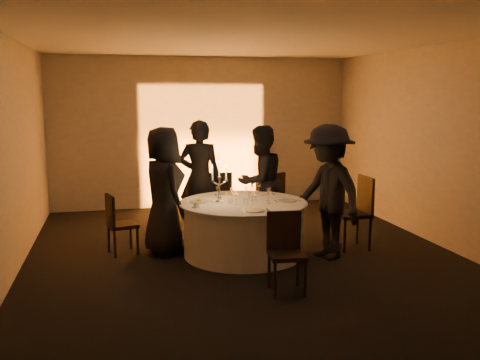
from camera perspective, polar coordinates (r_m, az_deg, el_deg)
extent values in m
plane|color=black|center=(7.70, 0.34, -7.97)|extent=(7.00, 7.00, 0.00)
plane|color=silver|center=(7.39, 0.37, 14.84)|extent=(7.00, 7.00, 0.00)
plane|color=#A29E97|center=(10.82, -4.03, 5.08)|extent=(7.00, 0.00, 7.00)
plane|color=#A29E97|center=(4.11, 11.91, -1.83)|extent=(7.00, 0.00, 7.00)
plane|color=#A29E97|center=(7.30, -23.19, 2.38)|extent=(0.00, 7.00, 7.00)
plane|color=#A29E97|center=(8.61, 20.19, 3.48)|extent=(0.00, 7.00, 7.00)
cube|color=black|center=(10.73, -3.68, -2.78)|extent=(0.25, 0.12, 0.10)
cylinder|color=black|center=(7.70, 0.34, -7.86)|extent=(0.60, 0.60, 0.03)
cylinder|color=black|center=(7.60, 0.35, -5.27)|extent=(0.20, 0.20, 0.75)
cylinder|color=silver|center=(7.60, 0.35, -5.27)|extent=(1.68, 1.68, 0.75)
cylinder|color=silver|center=(7.51, 0.35, -2.42)|extent=(1.80, 1.80, 0.02)
cube|color=black|center=(7.83, -12.41, -4.73)|extent=(0.47, 0.47, 0.05)
cube|color=black|center=(7.74, -13.69, -3.17)|extent=(0.14, 0.38, 0.43)
cylinder|color=black|center=(7.78, -10.86, -6.39)|extent=(0.04, 0.04, 0.41)
cylinder|color=black|center=(8.08, -11.58, -5.83)|extent=(0.04, 0.04, 0.41)
cylinder|color=black|center=(7.69, -13.18, -6.65)|extent=(0.04, 0.04, 0.41)
cylinder|color=black|center=(8.00, -13.82, -6.07)|extent=(0.04, 0.04, 0.41)
cube|color=black|center=(8.98, -2.44, -2.33)|extent=(0.46, 0.46, 0.05)
cube|color=black|center=(8.74, -2.28, -0.84)|extent=(0.44, 0.07, 0.50)
cylinder|color=black|center=(9.24, -1.42, -3.55)|extent=(0.04, 0.04, 0.47)
cylinder|color=black|center=(9.19, -3.74, -3.63)|extent=(0.04, 0.04, 0.47)
cylinder|color=black|center=(8.88, -1.06, -4.07)|extent=(0.04, 0.04, 0.47)
cylinder|color=black|center=(8.83, -3.48, -4.16)|extent=(0.04, 0.04, 0.47)
cube|color=black|center=(9.13, 2.98, -2.26)|extent=(0.57, 0.57, 0.05)
cube|color=black|center=(8.95, 3.85, -0.81)|extent=(0.39, 0.24, 0.48)
cylinder|color=black|center=(9.43, 2.98, -3.36)|extent=(0.04, 0.04, 0.45)
cylinder|color=black|center=(9.19, 1.37, -3.68)|extent=(0.04, 0.04, 0.45)
cylinder|color=black|center=(9.19, 4.56, -3.71)|extent=(0.04, 0.04, 0.45)
cylinder|color=black|center=(8.93, 2.95, -4.06)|extent=(0.04, 0.04, 0.45)
cube|color=black|center=(8.06, 11.83, -3.60)|extent=(0.48, 0.48, 0.05)
cube|color=black|center=(8.10, 13.24, -1.50)|extent=(0.05, 0.47, 0.54)
cylinder|color=black|center=(8.22, 9.89, -5.19)|extent=(0.04, 0.04, 0.50)
cylinder|color=black|center=(7.87, 11.10, -5.87)|extent=(0.04, 0.04, 0.50)
cylinder|color=black|center=(8.39, 12.40, -4.97)|extent=(0.04, 0.04, 0.50)
cylinder|color=black|center=(8.04, 13.69, -5.63)|extent=(0.04, 0.04, 0.50)
cube|color=black|center=(6.21, 5.03, -8.00)|extent=(0.44, 0.44, 0.05)
cube|color=black|center=(6.31, 4.69, -5.35)|extent=(0.41, 0.08, 0.46)
cylinder|color=black|center=(6.08, 3.75, -10.59)|extent=(0.04, 0.04, 0.43)
cylinder|color=black|center=(6.16, 6.95, -10.39)|extent=(0.04, 0.04, 0.43)
cylinder|color=black|center=(6.40, 3.12, -9.56)|extent=(0.04, 0.04, 0.43)
cylinder|color=black|center=(6.47, 6.17, -9.38)|extent=(0.04, 0.04, 0.43)
imported|color=black|center=(7.67, -8.14, -1.14)|extent=(0.83, 1.03, 1.82)
imported|color=black|center=(8.61, -4.31, 0.22)|extent=(0.79, 0.64, 1.87)
imported|color=black|center=(8.50, 2.18, -0.16)|extent=(1.08, 1.01, 1.78)
imported|color=black|center=(7.48, 9.37, -1.25)|extent=(1.03, 1.36, 1.86)
cylinder|color=silver|center=(7.53, -4.40, -2.29)|extent=(0.26, 0.26, 0.01)
cube|color=silver|center=(7.51, -5.68, -2.35)|extent=(0.01, 0.17, 0.01)
cube|color=silver|center=(7.56, -3.13, -2.24)|extent=(0.02, 0.17, 0.01)
sphere|color=yellow|center=(7.52, -4.40, -1.98)|extent=(0.07, 0.07, 0.07)
cylinder|color=silver|center=(8.01, -1.40, -1.56)|extent=(0.29, 0.29, 0.01)
cube|color=silver|center=(7.98, -2.60, -1.62)|extent=(0.02, 0.17, 0.01)
cube|color=silver|center=(8.05, -0.22, -1.52)|extent=(0.01, 0.17, 0.01)
sphere|color=yellow|center=(8.01, -1.41, -1.27)|extent=(0.07, 0.07, 0.07)
cylinder|color=silver|center=(8.04, 2.37, -1.53)|extent=(0.25, 0.25, 0.01)
cube|color=silver|center=(8.00, 1.19, -1.59)|extent=(0.02, 0.17, 0.01)
cube|color=silver|center=(8.09, 3.53, -1.49)|extent=(0.01, 0.17, 0.01)
cylinder|color=silver|center=(7.58, 5.11, -2.21)|extent=(0.26, 0.26, 0.01)
cube|color=silver|center=(7.53, 3.88, -2.28)|extent=(0.02, 0.17, 0.01)
cube|color=silver|center=(7.64, 6.32, -2.16)|extent=(0.01, 0.17, 0.01)
cylinder|color=silver|center=(6.93, 1.67, -3.27)|extent=(0.24, 0.24, 0.01)
cube|color=silver|center=(6.89, 0.30, -3.35)|extent=(0.02, 0.17, 0.01)
cube|color=silver|center=(6.97, 3.02, -3.21)|extent=(0.02, 0.17, 0.01)
cylinder|color=silver|center=(7.17, -4.69, -2.90)|extent=(0.11, 0.11, 0.01)
cylinder|color=silver|center=(7.16, -4.70, -2.64)|extent=(0.07, 0.07, 0.06)
cylinder|color=white|center=(7.48, -2.20, -2.33)|extent=(0.12, 0.12, 0.02)
sphere|color=white|center=(7.47, -2.20, -1.92)|extent=(0.06, 0.06, 0.06)
cylinder|color=white|center=(7.45, -2.21, -1.03)|extent=(0.02, 0.02, 0.31)
cylinder|color=white|center=(7.42, -2.22, 0.24)|extent=(0.05, 0.05, 0.03)
cylinder|color=white|center=(7.41, -2.22, 1.04)|extent=(0.02, 0.02, 0.20)
cone|color=orange|center=(7.39, -2.23, 1.94)|extent=(0.02, 0.02, 0.03)
cylinder|color=white|center=(7.43, -2.59, -0.36)|extent=(0.11, 0.02, 0.07)
cylinder|color=white|center=(7.41, -2.97, -0.13)|extent=(0.05, 0.05, 0.03)
cylinder|color=white|center=(7.40, -2.98, 0.66)|extent=(0.02, 0.02, 0.20)
cone|color=orange|center=(7.38, -2.98, 1.57)|extent=(0.02, 0.02, 0.03)
cylinder|color=white|center=(7.44, -1.84, -0.33)|extent=(0.11, 0.02, 0.07)
cylinder|color=white|center=(7.45, -1.46, -0.07)|extent=(0.05, 0.05, 0.03)
cylinder|color=white|center=(7.43, -1.47, 0.72)|extent=(0.02, 0.02, 0.20)
cone|color=orange|center=(7.42, -1.47, 1.62)|extent=(0.02, 0.02, 0.03)
cylinder|color=white|center=(7.56, 3.00, -2.26)|extent=(0.06, 0.06, 0.01)
cylinder|color=white|center=(7.55, 3.00, -1.87)|extent=(0.01, 0.01, 0.10)
cone|color=white|center=(7.53, 3.01, -1.20)|extent=(0.07, 0.07, 0.09)
cylinder|color=white|center=(7.39, 3.11, -2.53)|extent=(0.06, 0.06, 0.01)
cylinder|color=white|center=(7.38, 3.11, -2.13)|extent=(0.01, 0.01, 0.10)
cone|color=white|center=(7.36, 3.12, -1.45)|extent=(0.07, 0.07, 0.09)
cylinder|color=white|center=(7.60, 1.26, -2.19)|extent=(0.06, 0.06, 0.01)
cylinder|color=white|center=(7.59, 1.26, -1.80)|extent=(0.01, 0.01, 0.10)
cone|color=white|center=(7.57, 1.26, -1.14)|extent=(0.07, 0.07, 0.09)
cylinder|color=white|center=(7.30, 1.34, -2.66)|extent=(0.06, 0.06, 0.01)
cylinder|color=white|center=(7.29, 1.34, -2.26)|extent=(0.01, 0.01, 0.10)
cone|color=white|center=(7.28, 1.35, -1.56)|extent=(0.07, 0.07, 0.09)
cylinder|color=white|center=(7.33, -0.42, -2.61)|extent=(0.06, 0.06, 0.01)
cylinder|color=white|center=(7.32, -0.42, -2.21)|extent=(0.01, 0.01, 0.10)
cone|color=white|center=(7.31, -0.42, -1.51)|extent=(0.07, 0.07, 0.09)
cylinder|color=white|center=(7.68, 0.70, -2.07)|extent=(0.06, 0.06, 0.01)
cylinder|color=white|center=(7.67, 0.70, -1.69)|extent=(0.01, 0.01, 0.10)
cone|color=white|center=(7.65, 0.70, -1.03)|extent=(0.07, 0.07, 0.09)
cylinder|color=white|center=(8.02, 2.02, -1.59)|extent=(0.06, 0.06, 0.01)
cylinder|color=white|center=(8.01, 2.02, -1.23)|extent=(0.01, 0.01, 0.10)
cone|color=white|center=(7.99, 2.03, -0.59)|extent=(0.07, 0.07, 0.09)
cylinder|color=white|center=(7.66, -2.36, -2.11)|extent=(0.06, 0.06, 0.01)
cylinder|color=white|center=(7.65, -2.36, -1.73)|extent=(0.01, 0.01, 0.10)
cone|color=white|center=(7.63, -2.37, -1.06)|extent=(0.07, 0.07, 0.09)
cylinder|color=white|center=(7.55, -0.90, -2.26)|extent=(0.06, 0.06, 0.01)
cylinder|color=white|center=(7.54, -0.90, -1.87)|extent=(0.01, 0.01, 0.10)
cone|color=white|center=(7.53, -0.91, -1.20)|extent=(0.07, 0.07, 0.09)
cylinder|color=white|center=(7.46, 1.53, -2.08)|extent=(0.07, 0.07, 0.09)
cylinder|color=white|center=(7.33, 0.62, -2.27)|extent=(0.07, 0.07, 0.09)
cylinder|color=white|center=(7.78, 1.14, -1.61)|extent=(0.07, 0.07, 0.09)
cylinder|color=white|center=(7.40, -1.06, -2.16)|extent=(0.07, 0.07, 0.09)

